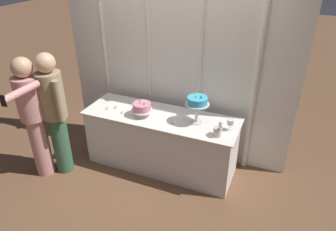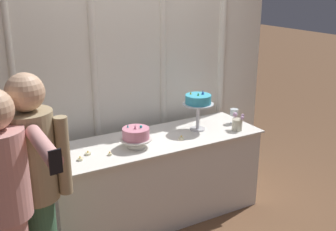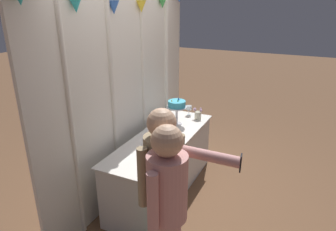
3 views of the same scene
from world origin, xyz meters
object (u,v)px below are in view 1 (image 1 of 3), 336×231
(cake_display_nearright, at_px, (197,102))
(tealight_near_left, at_px, (116,107))
(cake_table, at_px, (161,141))
(tealight_near_right, at_px, (122,112))
(cake_display_nearleft, at_px, (142,107))
(wine_glass, at_px, (230,122))
(tealight_far_right, at_px, (172,123))
(flower_vase, at_px, (218,131))
(guest_man_dark_suit, at_px, (54,110))
(guest_man_pink_jacket, at_px, (32,113))
(tealight_far_left, at_px, (108,108))

(cake_display_nearright, relative_size, tealight_near_left, 7.54)
(tealight_near_left, bearing_deg, cake_table, 2.58)
(cake_table, bearing_deg, tealight_near_right, -165.09)
(tealight_near_right, bearing_deg, cake_display_nearleft, 10.61)
(wine_glass, relative_size, tealight_near_left, 2.83)
(cake_table, distance_m, cake_display_nearright, 0.80)
(cake_display_nearright, relative_size, tealight_far_right, 7.73)
(flower_vase, bearing_deg, cake_display_nearright, 148.04)
(guest_man_dark_suit, height_order, guest_man_pink_jacket, guest_man_dark_suit)
(wine_glass, xyz_separation_m, flower_vase, (-0.10, -0.17, -0.04))
(flower_vase, height_order, tealight_near_right, flower_vase)
(wine_glass, height_order, guest_man_dark_suit, guest_man_dark_suit)
(guest_man_dark_suit, relative_size, guest_man_pink_jacket, 1.02)
(cake_table, relative_size, wine_glass, 13.92)
(tealight_near_right, bearing_deg, guest_man_pink_jacket, -146.14)
(tealight_near_right, relative_size, guest_man_dark_suit, 0.02)
(tealight_far_left, distance_m, guest_man_pink_jacket, 0.90)
(tealight_far_left, height_order, tealight_near_right, tealight_far_left)
(tealight_near_right, height_order, tealight_far_right, tealight_far_right)
(guest_man_dark_suit, bearing_deg, tealight_far_right, 18.11)
(tealight_near_right, height_order, guest_man_dark_suit, guest_man_dark_suit)
(guest_man_dark_suit, xyz_separation_m, guest_man_pink_jacket, (-0.20, -0.15, -0.02))
(guest_man_dark_suit, bearing_deg, tealight_near_left, 45.43)
(cake_display_nearright, distance_m, flower_vase, 0.42)
(wine_glass, relative_size, tealight_near_right, 3.92)
(tealight_far_left, bearing_deg, cake_display_nearright, 5.35)
(cake_table, xyz_separation_m, guest_man_pink_jacket, (-1.36, -0.72, 0.50))
(cake_display_nearright, bearing_deg, wine_glass, -2.82)
(tealight_far_right, height_order, guest_man_dark_suit, guest_man_dark_suit)
(wine_glass, distance_m, flower_vase, 0.20)
(flower_vase, relative_size, guest_man_dark_suit, 0.10)
(cake_display_nearright, distance_m, tealight_near_left, 1.12)
(cake_display_nearleft, bearing_deg, tealight_near_right, -169.39)
(cake_table, xyz_separation_m, guest_man_dark_suit, (-1.15, -0.57, 0.51))
(guest_man_pink_jacket, bearing_deg, guest_man_dark_suit, 36.71)
(tealight_far_left, xyz_separation_m, tealight_near_right, (0.24, -0.03, 0.00))
(cake_display_nearleft, relative_size, flower_vase, 1.70)
(cake_display_nearleft, relative_size, tealight_near_left, 5.42)
(wine_glass, distance_m, tealight_far_right, 0.69)
(tealight_far_left, bearing_deg, tealight_far_right, -1.77)
(cake_table, xyz_separation_m, wine_glass, (0.87, -0.01, 0.49))
(tealight_far_left, relative_size, tealight_far_right, 0.94)
(cake_table, bearing_deg, wine_glass, -0.35)
(cake_display_nearright, relative_size, guest_man_dark_suit, 0.23)
(wine_glass, distance_m, tealight_near_left, 1.50)
(cake_display_nearleft, xyz_separation_m, flower_vase, (0.99, -0.10, -0.04))
(cake_display_nearleft, distance_m, cake_display_nearright, 0.70)
(tealight_far_left, relative_size, guest_man_dark_suit, 0.03)
(cake_table, bearing_deg, tealight_far_left, -172.39)
(flower_vase, bearing_deg, guest_man_pink_jacket, -165.83)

